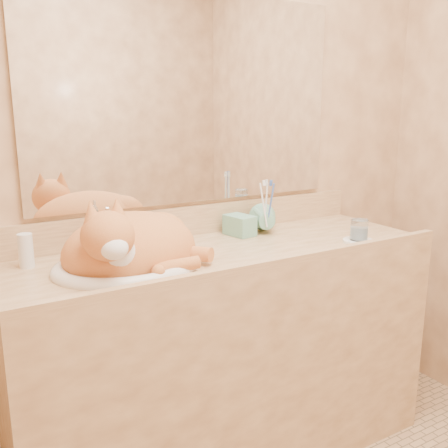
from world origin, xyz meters
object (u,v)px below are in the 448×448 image
cat (130,243)px  toothbrush_cup (267,223)px  vanity_counter (226,355)px  soap_dispenser (250,215)px  sink_basin (127,246)px  water_glass (359,230)px

cat → toothbrush_cup: cat is taller
vanity_counter → toothbrush_cup: 0.55m
cat → soap_dispenser: (0.54, 0.11, 0.01)m
sink_basin → soap_dispenser: size_ratio=2.59×
vanity_counter → sink_basin: 0.63m
cat → water_glass: bearing=-15.8°
sink_basin → water_glass: bearing=-3.3°
water_glass → soap_dispenser: bearing=140.7°
soap_dispenser → water_glass: bearing=-49.8°
soap_dispenser → sink_basin: bearing=-178.6°
sink_basin → water_glass: 0.89m
vanity_counter → cat: cat is taller
vanity_counter → water_glass: size_ratio=20.21×
cat → toothbrush_cup: size_ratio=4.00×
vanity_counter → soap_dispenser: bearing=29.6°
water_glass → cat: bearing=170.0°
vanity_counter → toothbrush_cup: bearing=20.7°
sink_basin → cat: size_ratio=1.03×
sink_basin → cat: cat is taller
cat → soap_dispenser: bearing=6.0°
toothbrush_cup → water_glass: 0.36m
vanity_counter → cat: size_ratio=3.46×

